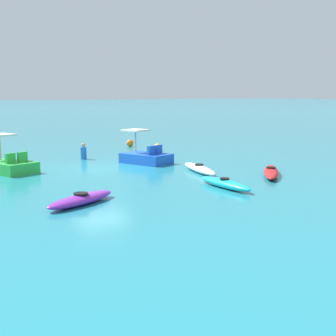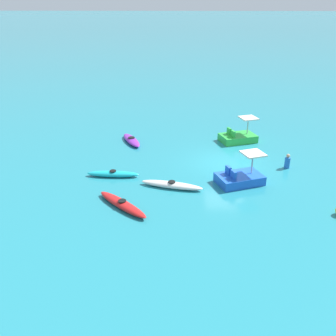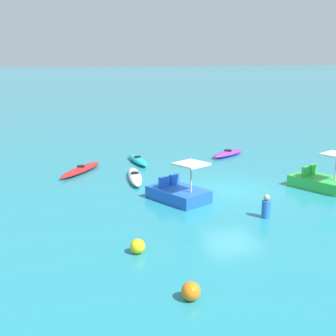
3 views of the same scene
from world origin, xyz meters
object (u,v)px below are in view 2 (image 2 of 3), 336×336
(person_near_shore, at_px, (287,162))
(pedal_boat_green, at_px, (238,137))
(kayak_red, at_px, (122,204))
(kayak_cyan, at_px, (113,174))
(kayak_purple, at_px, (132,140))
(kayak_white, at_px, (172,185))
(pedal_boat_blue, at_px, (240,177))

(person_near_shore, bearing_deg, pedal_boat_green, -62.23)
(kayak_red, xyz_separation_m, kayak_cyan, (1.04, -3.35, 0.00))
(kayak_red, height_order, person_near_shore, person_near_shore)
(kayak_purple, xyz_separation_m, kayak_white, (-3.02, 6.73, -0.00))
(kayak_purple, bearing_deg, kayak_red, 94.65)
(pedal_boat_green, bearing_deg, kayak_purple, 3.82)
(kayak_red, relative_size, pedal_boat_green, 1.05)
(kayak_purple, distance_m, pedal_boat_green, 7.43)
(kayak_purple, height_order, kayak_white, same)
(kayak_cyan, bearing_deg, kayak_white, 159.85)
(kayak_cyan, distance_m, kayak_purple, 5.52)
(kayak_cyan, height_order, pedal_boat_blue, pedal_boat_blue)
(person_near_shore, bearing_deg, kayak_purple, -21.85)
(pedal_boat_green, height_order, person_near_shore, pedal_boat_green)
(pedal_boat_blue, bearing_deg, person_near_shore, -145.03)
(kayak_red, relative_size, kayak_white, 0.86)
(kayak_white, bearing_deg, pedal_boat_blue, -169.18)
(kayak_red, height_order, kayak_cyan, same)
(kayak_white, height_order, person_near_shore, person_near_shore)
(kayak_red, xyz_separation_m, kayak_white, (-2.30, -2.13, 0.00))
(kayak_red, distance_m, kayak_purple, 8.89)
(kayak_purple, distance_m, kayak_white, 7.38)
(kayak_purple, xyz_separation_m, person_near_shore, (-9.73, 3.90, 0.22))
(kayak_purple, bearing_deg, pedal_boat_green, -176.18)
(kayak_red, height_order, pedal_boat_blue, pedal_boat_blue)
(kayak_white, bearing_deg, kayak_purple, -65.84)
(kayak_red, height_order, kayak_purple, same)
(pedal_boat_blue, bearing_deg, kayak_red, 25.37)
(kayak_white, height_order, pedal_boat_green, pedal_boat_green)
(kayak_cyan, height_order, kayak_white, same)
(kayak_purple, relative_size, person_near_shore, 3.23)
(pedal_boat_green, bearing_deg, kayak_red, 54.41)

